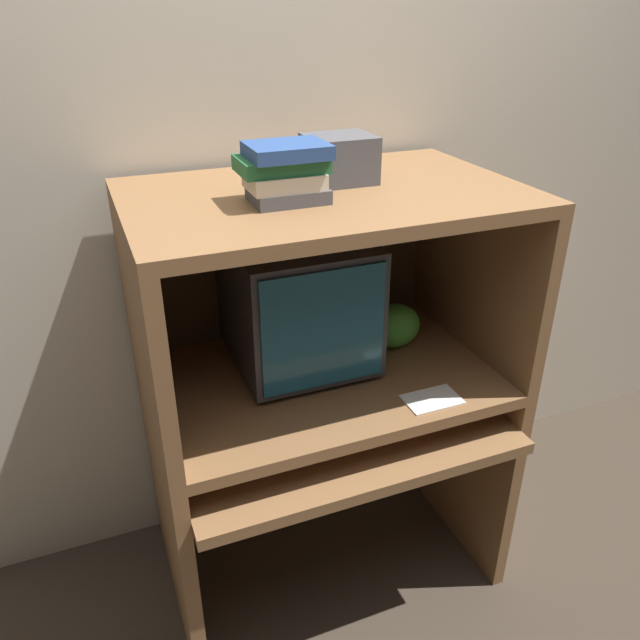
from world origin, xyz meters
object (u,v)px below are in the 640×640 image
(book_stack, at_px, (285,172))
(mouse, at_px, (411,414))
(snack_bag, at_px, (394,326))
(storage_box, at_px, (339,159))
(crt_monitor, at_px, (298,301))
(keyboard, at_px, (323,432))

(book_stack, bearing_deg, mouse, -16.45)
(snack_bag, distance_m, storage_box, 0.58)
(mouse, bearing_deg, crt_monitor, 136.40)
(book_stack, bearing_deg, keyboard, -51.28)
(crt_monitor, bearing_deg, snack_bag, -4.27)
(crt_monitor, height_order, book_stack, book_stack)
(keyboard, distance_m, mouse, 0.28)
(mouse, xyz_separation_m, storage_box, (-0.15, 0.22, 0.72))
(keyboard, bearing_deg, crt_monitor, 86.96)
(crt_monitor, distance_m, snack_bag, 0.34)
(book_stack, bearing_deg, crt_monitor, 61.82)
(keyboard, bearing_deg, storage_box, 58.33)
(mouse, height_order, snack_bag, snack_bag)
(book_stack, xyz_separation_m, storage_box, (0.19, 0.12, -0.01))
(keyboard, bearing_deg, snack_bag, 32.74)
(mouse, bearing_deg, snack_bag, 77.29)
(mouse, height_order, storage_box, storage_box)
(snack_bag, xyz_separation_m, storage_box, (-0.20, -0.00, 0.55))
(snack_bag, bearing_deg, storage_box, -178.58)
(crt_monitor, xyz_separation_m, storage_box, (0.11, -0.03, 0.41))
(snack_bag, bearing_deg, book_stack, -162.30)
(crt_monitor, xyz_separation_m, keyboard, (-0.01, -0.23, -0.31))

